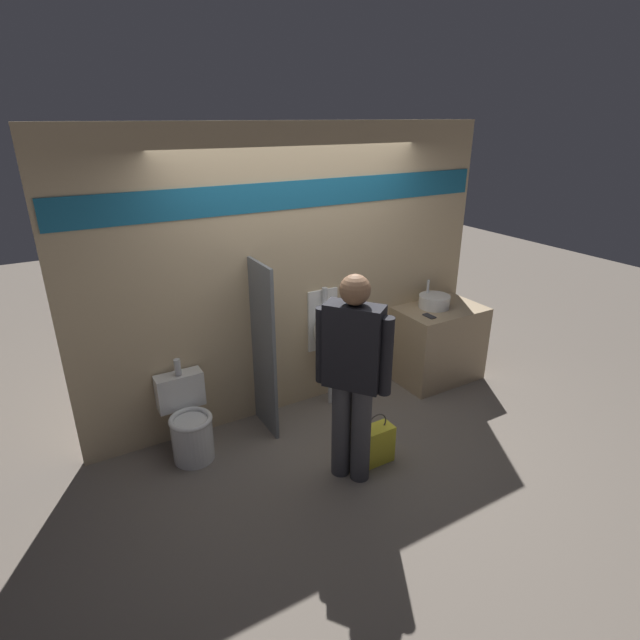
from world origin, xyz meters
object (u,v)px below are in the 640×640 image
urinal_near_counter (330,332)px  person_in_vest (353,372)px  shopping_bag (376,444)px  toilet (189,423)px  sink_basin (434,301)px  cell_phone (429,316)px

urinal_near_counter → person_in_vest: person_in_vest is taller
person_in_vest → shopping_bag: 0.83m
toilet → shopping_bag: bearing=-33.9°
sink_basin → cell_phone: size_ratio=2.35×
cell_phone → urinal_near_counter: urinal_near_counter is taller
cell_phone → urinal_near_counter: 1.06m
urinal_near_counter → person_in_vest: size_ratio=0.70×
toilet → urinal_near_counter: bearing=4.7°
urinal_near_counter → person_in_vest: 1.15m
toilet → cell_phone: bearing=-3.4°
cell_phone → person_in_vest: person_in_vest is taller
cell_phone → toilet: bearing=176.6°
shopping_bag → cell_phone: bearing=32.3°
cell_phone → shopping_bag: bearing=-147.7°
cell_phone → toilet: size_ratio=0.17×
sink_basin → shopping_bag: sink_basin is taller
shopping_bag → urinal_near_counter: bearing=81.4°
toilet → person_in_vest: size_ratio=0.49×
urinal_near_counter → toilet: 1.56m
shopping_bag → sink_basin: bearing=33.5°
urinal_near_counter → cell_phone: bearing=-14.7°
cell_phone → urinal_near_counter: size_ratio=0.12×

